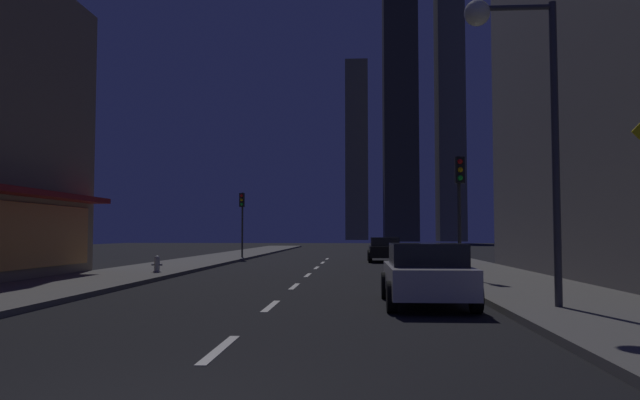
# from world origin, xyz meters

# --- Properties ---
(ground_plane) EXTENTS (78.00, 136.00, 0.10)m
(ground_plane) POSITION_xyz_m (0.00, 32.00, -0.05)
(ground_plane) COLOR black
(sidewalk_right) EXTENTS (4.00, 76.00, 0.15)m
(sidewalk_right) POSITION_xyz_m (7.00, 32.00, 0.07)
(sidewalk_right) COLOR #605E59
(sidewalk_right) RESTS_ON ground
(sidewalk_left) EXTENTS (4.00, 76.00, 0.15)m
(sidewalk_left) POSITION_xyz_m (-7.00, 32.00, 0.07)
(sidewalk_left) COLOR #605E59
(sidewalk_left) RESTS_ON ground
(lane_marking_center) EXTENTS (0.16, 38.60, 0.01)m
(lane_marking_center) POSITION_xyz_m (0.00, 16.20, 0.01)
(lane_marking_center) COLOR silver
(lane_marking_center) RESTS_ON ground
(skyscraper_distant_tall) EXTENTS (5.94, 5.45, 47.55)m
(skyscraper_distant_tall) POSITION_xyz_m (1.84, 154.03, 23.77)
(skyscraper_distant_tall) COLOR #65604C
(skyscraper_distant_tall) RESTS_ON ground
(skyscraper_distant_mid) EXTENTS (7.14, 8.75, 57.04)m
(skyscraper_distant_mid) POSITION_xyz_m (11.18, 123.48, 28.52)
(skyscraper_distant_mid) COLOR #373429
(skyscraper_distant_mid) RESTS_ON ground
(skyscraper_distant_short) EXTENTS (5.74, 7.29, 73.48)m
(skyscraper_distant_short) POSITION_xyz_m (22.17, 126.45, 36.74)
(skyscraper_distant_short) COLOR #635E4A
(skyscraper_distant_short) RESTS_ON ground
(car_parked_near) EXTENTS (1.98, 4.24, 1.45)m
(car_parked_near) POSITION_xyz_m (3.60, 8.80, 0.74)
(car_parked_near) COLOR silver
(car_parked_near) RESTS_ON ground
(car_parked_far) EXTENTS (1.98, 4.24, 1.45)m
(car_parked_far) POSITION_xyz_m (3.60, 30.68, 0.74)
(car_parked_far) COLOR black
(car_parked_far) RESTS_ON ground
(fire_hydrant_far_left) EXTENTS (0.42, 0.30, 0.65)m
(fire_hydrant_far_left) POSITION_xyz_m (-5.90, 17.97, 0.45)
(fire_hydrant_far_left) COLOR #B2B2B2
(fire_hydrant_far_left) RESTS_ON sidewalk_left
(traffic_light_near_right) EXTENTS (0.32, 0.48, 4.20)m
(traffic_light_near_right) POSITION_xyz_m (5.50, 15.43, 3.19)
(traffic_light_near_right) COLOR #2D2D2D
(traffic_light_near_right) RESTS_ON sidewalk_right
(traffic_light_far_left) EXTENTS (0.32, 0.48, 4.20)m
(traffic_light_far_left) POSITION_xyz_m (-5.50, 33.43, 3.19)
(traffic_light_far_left) COLOR #2D2D2D
(traffic_light_far_left) RESTS_ON sidewalk_left
(street_lamp_right) EXTENTS (1.96, 0.56, 6.58)m
(street_lamp_right) POSITION_xyz_m (5.38, 7.49, 5.07)
(street_lamp_right) COLOR #38383D
(street_lamp_right) RESTS_ON sidewalk_right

